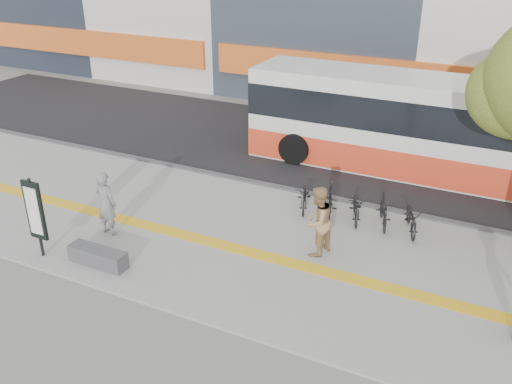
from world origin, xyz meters
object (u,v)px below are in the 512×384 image
at_px(pedestrian_tan, 317,221).
at_px(bus, 426,130).
at_px(bench, 98,257).
at_px(seated_woman, 106,203).
at_px(signboard, 35,212).

bearing_deg(pedestrian_tan, bus, -176.75).
height_order(bench, pedestrian_tan, pedestrian_tan).
bearing_deg(bench, seated_woman, 119.74).
distance_m(bench, bus, 11.58).
distance_m(bus, seated_woman, 10.87).
relative_size(bus, seated_woman, 6.65).
bearing_deg(signboard, pedestrian_tan, 26.82).
bearing_deg(pedestrian_tan, seated_woman, -59.81).
relative_size(signboard, pedestrian_tan, 1.16).
bearing_deg(bench, bus, 57.47).
bearing_deg(bus, signboard, -127.89).
height_order(bench, bus, bus).
height_order(bus, seated_woman, bus).
height_order(bus, pedestrian_tan, bus).
bearing_deg(seated_woman, signboard, 70.57).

